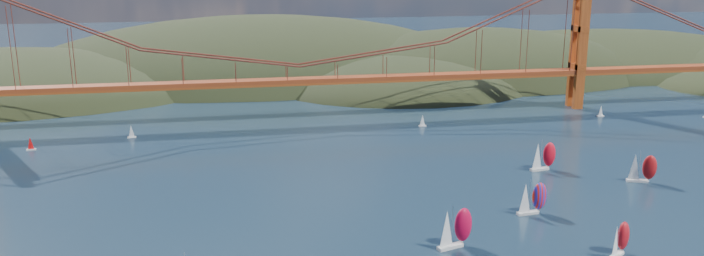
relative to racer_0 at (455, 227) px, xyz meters
name	(u,v)px	position (x,y,z in m)	size (l,w,h in m)	color
headlands	(361,96)	(24.16, 228.37, -17.37)	(725.00, 225.00, 96.00)	black
bridge	(294,40)	(-22.53, 130.09, 27.32)	(552.00, 12.00, 55.00)	maroon
racer_0	(455,227)	(0.00, 0.00, 0.00)	(9.29, 5.75, 10.40)	silver
racer_1	(619,239)	(34.62, -11.07, -0.88)	(7.38, 6.27, 8.54)	silver
racer_3	(642,168)	(69.19, 33.93, -0.47)	(8.41, 5.26, 9.40)	white
racer_5	(543,156)	(45.83, 49.94, -0.28)	(8.72, 4.47, 9.80)	silver
racer_rwb	(532,198)	(26.48, 16.22, -0.47)	(8.32, 3.82, 9.40)	silver
distant_boat_2	(30,144)	(-116.32, 102.52, -2.51)	(3.00, 2.00, 4.70)	silver
distant_boat_3	(131,132)	(-84.43, 112.84, -2.51)	(3.00, 2.00, 4.70)	silver
distant_boat_4	(601,111)	(101.27, 111.62, -2.51)	(3.00, 2.00, 4.70)	silver
distant_boat_8	(422,121)	(24.51, 109.27, -2.51)	(3.00, 2.00, 4.70)	silver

